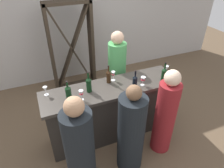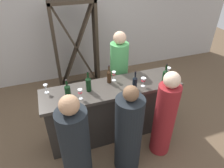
{
  "view_description": "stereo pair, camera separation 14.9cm",
  "coord_description": "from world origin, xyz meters",
  "px_view_note": "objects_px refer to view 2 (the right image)",
  "views": [
    {
      "loc": [
        -0.97,
        -2.34,
        2.73
      ],
      "look_at": [
        0.0,
        0.0,
        1.03
      ],
      "focal_mm": 32.61,
      "sensor_mm": 36.0,
      "label": 1
    },
    {
      "loc": [
        -0.83,
        -2.39,
        2.73
      ],
      "look_at": [
        0.0,
        0.0,
        1.03
      ],
      "focal_mm": 32.61,
      "sensor_mm": 36.0,
      "label": 2
    }
  ],
  "objects_px": {
    "wine_bottle_leftmost_dark_green": "(68,90)",
    "wine_glass_near_center": "(80,92)",
    "person_server_behind": "(119,77)",
    "wine_glass_far_left": "(114,75)",
    "wine_bottle_second_left_dark_green": "(88,83)",
    "wine_bottle_rightmost_dark_green": "(165,76)",
    "wine_rack": "(76,48)",
    "wine_bottle_second_right_near_black": "(135,82)",
    "person_right_guest": "(129,134)",
    "wine_glass_near_right": "(168,70)",
    "person_left_guest": "(76,149)",
    "wine_glass_near_left": "(143,81)",
    "wine_glass_far_center": "(46,87)",
    "wine_bottle_center_amber_brown": "(109,76)",
    "person_center_guest": "(165,118)"
  },
  "relations": [
    {
      "from": "wine_rack",
      "to": "person_left_guest",
      "type": "height_order",
      "value": "wine_rack"
    },
    {
      "from": "wine_glass_far_center",
      "to": "wine_bottle_leftmost_dark_green",
      "type": "bearing_deg",
      "value": -35.28
    },
    {
      "from": "wine_bottle_center_amber_brown",
      "to": "wine_glass_near_left",
      "type": "xyz_separation_m",
      "value": [
        0.45,
        -0.27,
        -0.01
      ]
    },
    {
      "from": "wine_bottle_leftmost_dark_green",
      "to": "person_right_guest",
      "type": "xyz_separation_m",
      "value": [
        0.67,
        -0.65,
        -0.44
      ]
    },
    {
      "from": "wine_glass_near_left",
      "to": "wine_bottle_center_amber_brown",
      "type": "bearing_deg",
      "value": 149.01
    },
    {
      "from": "wine_glass_near_center",
      "to": "wine_glass_near_left",
      "type": "bearing_deg",
      "value": -0.28
    },
    {
      "from": "wine_rack",
      "to": "wine_bottle_second_left_dark_green",
      "type": "bearing_deg",
      "value": -94.31
    },
    {
      "from": "person_server_behind",
      "to": "wine_glass_far_left",
      "type": "bearing_deg",
      "value": -50.5
    },
    {
      "from": "wine_glass_far_center",
      "to": "wine_glass_near_center",
      "type": "bearing_deg",
      "value": -34.9
    },
    {
      "from": "wine_bottle_rightmost_dark_green",
      "to": "wine_glass_far_center",
      "type": "bearing_deg",
      "value": 168.93
    },
    {
      "from": "wine_glass_near_center",
      "to": "wine_bottle_second_right_near_black",
      "type": "bearing_deg",
      "value": -2.0
    },
    {
      "from": "wine_glass_near_right",
      "to": "wine_bottle_leftmost_dark_green",
      "type": "bearing_deg",
      "value": -179.16
    },
    {
      "from": "wine_glass_near_left",
      "to": "wine_glass_far_center",
      "type": "bearing_deg",
      "value": 167.47
    },
    {
      "from": "wine_rack",
      "to": "wine_glass_near_left",
      "type": "xyz_separation_m",
      "value": [
        0.68,
        -1.79,
        0.12
      ]
    },
    {
      "from": "wine_bottle_second_right_near_black",
      "to": "person_right_guest",
      "type": "height_order",
      "value": "person_right_guest"
    },
    {
      "from": "wine_bottle_second_left_dark_green",
      "to": "wine_glass_near_right",
      "type": "xyz_separation_m",
      "value": [
        1.32,
        -0.02,
        -0.02
      ]
    },
    {
      "from": "wine_bottle_second_left_dark_green",
      "to": "wine_glass_far_center",
      "type": "bearing_deg",
      "value": 165.46
    },
    {
      "from": "wine_bottle_second_left_dark_green",
      "to": "person_left_guest",
      "type": "bearing_deg",
      "value": -116.41
    },
    {
      "from": "wine_bottle_second_left_dark_green",
      "to": "person_left_guest",
      "type": "distance_m",
      "value": 0.92
    },
    {
      "from": "wine_bottle_leftmost_dark_green",
      "to": "person_right_guest",
      "type": "distance_m",
      "value": 1.03
    },
    {
      "from": "person_right_guest",
      "to": "wine_rack",
      "type": "bearing_deg",
      "value": -0.58
    },
    {
      "from": "wine_glass_near_center",
      "to": "person_left_guest",
      "type": "xyz_separation_m",
      "value": [
        -0.21,
        -0.58,
        -0.4
      ]
    },
    {
      "from": "person_left_guest",
      "to": "wine_glass_near_center",
      "type": "bearing_deg",
      "value": -8.46
    },
    {
      "from": "wine_bottle_leftmost_dark_green",
      "to": "wine_bottle_second_left_dark_green",
      "type": "height_order",
      "value": "wine_bottle_second_left_dark_green"
    },
    {
      "from": "wine_bottle_rightmost_dark_green",
      "to": "wine_glass_far_left",
      "type": "bearing_deg",
      "value": 155.15
    },
    {
      "from": "wine_bottle_leftmost_dark_green",
      "to": "wine_glass_far_center",
      "type": "distance_m",
      "value": 0.35
    },
    {
      "from": "wine_bottle_second_right_near_black",
      "to": "person_left_guest",
      "type": "bearing_deg",
      "value": -151.37
    },
    {
      "from": "wine_bottle_rightmost_dark_green",
      "to": "person_center_guest",
      "type": "xyz_separation_m",
      "value": [
        -0.19,
        -0.42,
        -0.43
      ]
    },
    {
      "from": "wine_bottle_leftmost_dark_green",
      "to": "wine_glass_near_center",
      "type": "bearing_deg",
      "value": -34.2
    },
    {
      "from": "wine_glass_near_right",
      "to": "person_center_guest",
      "type": "relative_size",
      "value": 0.11
    },
    {
      "from": "wine_bottle_center_amber_brown",
      "to": "wine_glass_near_left",
      "type": "height_order",
      "value": "wine_bottle_center_amber_brown"
    },
    {
      "from": "wine_bottle_rightmost_dark_green",
      "to": "person_right_guest",
      "type": "height_order",
      "value": "person_right_guest"
    },
    {
      "from": "wine_bottle_second_left_dark_green",
      "to": "wine_glass_near_right",
      "type": "bearing_deg",
      "value": -0.99
    },
    {
      "from": "wine_bottle_second_left_dark_green",
      "to": "person_server_behind",
      "type": "relative_size",
      "value": 0.2
    },
    {
      "from": "wine_bottle_center_amber_brown",
      "to": "wine_glass_near_center",
      "type": "bearing_deg",
      "value": -151.9
    },
    {
      "from": "wine_bottle_second_right_near_black",
      "to": "wine_glass_near_right",
      "type": "bearing_deg",
      "value": 13.31
    },
    {
      "from": "wine_glass_near_left",
      "to": "wine_glass_far_center",
      "type": "relative_size",
      "value": 1.05
    },
    {
      "from": "wine_glass_near_left",
      "to": "person_left_guest",
      "type": "distance_m",
      "value": 1.36
    },
    {
      "from": "wine_bottle_rightmost_dark_green",
      "to": "wine_glass_near_center",
      "type": "xyz_separation_m",
      "value": [
        -1.31,
        0.04,
        -0.02
      ]
    },
    {
      "from": "wine_glass_far_center",
      "to": "person_right_guest",
      "type": "bearing_deg",
      "value": -41.65
    },
    {
      "from": "wine_rack",
      "to": "person_left_guest",
      "type": "distance_m",
      "value": 2.43
    },
    {
      "from": "wine_rack",
      "to": "wine_glass_far_left",
      "type": "bearing_deg",
      "value": -77.96
    },
    {
      "from": "wine_glass_far_center",
      "to": "person_server_behind",
      "type": "bearing_deg",
      "value": 16.28
    },
    {
      "from": "wine_rack",
      "to": "wine_glass_near_right",
      "type": "height_order",
      "value": "wine_rack"
    },
    {
      "from": "wine_glass_near_left",
      "to": "wine_glass_near_right",
      "type": "xyz_separation_m",
      "value": [
        0.51,
        0.13,
        0.01
      ]
    },
    {
      "from": "wine_bottle_center_amber_brown",
      "to": "wine_glass_far_left",
      "type": "bearing_deg",
      "value": 15.66
    },
    {
      "from": "wine_bottle_leftmost_dark_green",
      "to": "wine_glass_far_left",
      "type": "relative_size",
      "value": 1.77
    },
    {
      "from": "wine_glass_near_center",
      "to": "person_left_guest",
      "type": "distance_m",
      "value": 0.74
    },
    {
      "from": "person_right_guest",
      "to": "person_server_behind",
      "type": "bearing_deg",
      "value": -21.0
    },
    {
      "from": "person_left_guest",
      "to": "person_right_guest",
      "type": "height_order",
      "value": "person_left_guest"
    }
  ]
}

